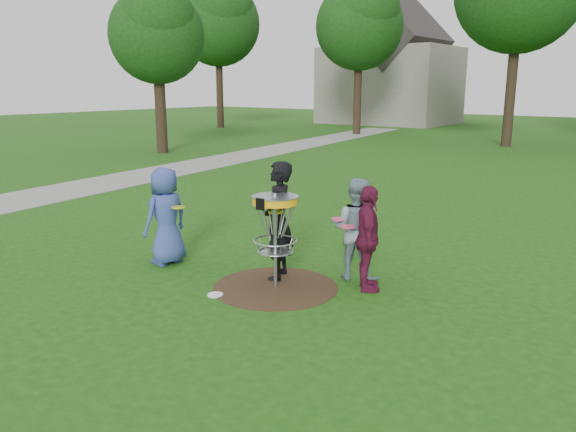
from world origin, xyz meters
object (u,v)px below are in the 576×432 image
Objects in this scene: player_blue at (166,216)px; player_maroon at (368,239)px; player_black at (278,221)px; player_grey at (356,229)px; disc_golf_basket at (275,219)px.

player_maroon is at bearing 109.88° from player_blue.
player_black is (1.88, 0.52, 0.10)m from player_blue.
player_black is at bearing 23.09° from player_grey.
player_grey is (2.82, 1.18, -0.02)m from player_blue.
player_black reaches higher than player_maroon.
player_blue reaches higher than player_maroon.
player_maroon is at bearing 32.85° from disc_golf_basket.
player_grey reaches higher than disc_golf_basket.
player_maroon reaches higher than disc_golf_basket.
player_black is 1.16m from player_grey.
player_grey is 1.27m from disc_golf_basket.
player_grey is at bearing 99.90° from player_black.
player_grey is at bearing 117.49° from player_blue.
player_grey is 1.11× the size of disc_golf_basket.
player_blue is 1.95m from player_black.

